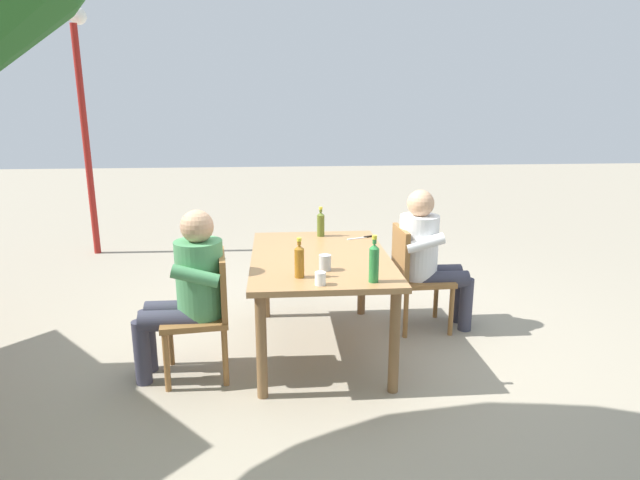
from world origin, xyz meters
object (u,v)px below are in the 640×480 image
object	(u,v)px
chair_far_left	(206,308)
bottle_olive	(321,224)
chair_near_right	(414,272)
cup_steel	(325,263)
table_knife	(362,238)
lamp_post	(80,83)
person_in_plaid_shirt	(189,286)
person_in_white_shirt	(428,253)
bottle_amber	(299,260)
dining_table	(320,267)
bottle_green	(374,262)
cup_white	(320,279)
backpack_by_near_side	(294,267)

from	to	relation	value
chair_far_left	bottle_olive	bearing A→B (deg)	-42.89
chair_near_right	cup_steel	xyz separation A→B (m)	(-0.69, 0.80, 0.32)
chair_far_left	table_knife	world-z (taller)	chair_far_left
chair_far_left	lamp_post	bearing A→B (deg)	28.58
person_in_plaid_shirt	person_in_white_shirt	bearing A→B (deg)	-69.59
chair_far_left	bottle_amber	xyz separation A→B (m)	(-0.16, -0.63, 0.38)
chair_near_right	table_knife	distance (m)	0.52
chair_far_left	bottle_olive	size ratio (longest dim) A/B	3.44
dining_table	chair_near_right	size ratio (longest dim) A/B	1.74
bottle_amber	bottle_green	distance (m)	0.48
person_in_white_shirt	bottle_green	xyz separation A→B (m)	(-0.97, 0.63, 0.23)
bottle_olive	lamp_post	world-z (taller)	lamp_post
chair_near_right	chair_far_left	bearing A→B (deg)	112.52
cup_white	backpack_by_near_side	bearing A→B (deg)	2.79
bottle_olive	lamp_post	bearing A→B (deg)	48.50
bottle_amber	person_in_plaid_shirt	bearing A→B (deg)	78.27
cup_steel	chair_far_left	bearing A→B (deg)	88.29
dining_table	bottle_amber	world-z (taller)	bottle_amber
person_in_white_shirt	bottle_olive	xyz separation A→B (m)	(0.26, 0.86, 0.20)
table_knife	cup_white	bearing A→B (deg)	158.86
chair_near_right	backpack_by_near_side	distance (m)	1.46
chair_far_left	bottle_green	world-z (taller)	bottle_green
chair_near_right	person_in_plaid_shirt	size ratio (longest dim) A/B	0.74
dining_table	person_in_white_shirt	distance (m)	0.98
bottle_olive	backpack_by_near_side	bearing A→B (deg)	14.28
person_in_white_shirt	person_in_plaid_shirt	xyz separation A→B (m)	(-0.68, 1.83, 0.00)
bottle_amber	cup_steel	world-z (taller)	bottle_amber
dining_table	lamp_post	bearing A→B (deg)	41.40
person_in_white_shirt	table_knife	distance (m)	0.55
dining_table	bottle_green	world-z (taller)	bottle_green
chair_far_left	bottle_amber	bearing A→B (deg)	-104.48
bottle_amber	bottle_green	xyz separation A→B (m)	(-0.13, -0.47, 0.02)
dining_table	bottle_amber	xyz separation A→B (m)	(-0.50, 0.17, 0.20)
person_in_plaid_shirt	bottle_olive	distance (m)	1.37
table_knife	lamp_post	bearing A→B (deg)	50.77
chair_far_left	cup_steel	distance (m)	0.87
bottle_olive	cup_white	distance (m)	1.26
dining_table	person_in_plaid_shirt	size ratio (longest dim) A/B	1.29
cup_steel	lamp_post	distance (m)	4.38
bottle_amber	bottle_green	world-z (taller)	bottle_green
cup_steel	cup_white	world-z (taller)	cup_steel
chair_near_right	bottle_olive	xyz separation A→B (m)	(0.26, 0.75, 0.37)
dining_table	bottle_green	distance (m)	0.72
cup_white	lamp_post	distance (m)	4.58
lamp_post	table_knife	bearing A→B (deg)	-129.23
bottle_olive	cup_steel	world-z (taller)	bottle_olive
bottle_olive	cup_white	size ratio (longest dim) A/B	3.06
chair_far_left	person_in_white_shirt	distance (m)	1.86
chair_near_right	cup_white	world-z (taller)	chair_near_right
bottle_amber	chair_far_left	bearing A→B (deg)	75.52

